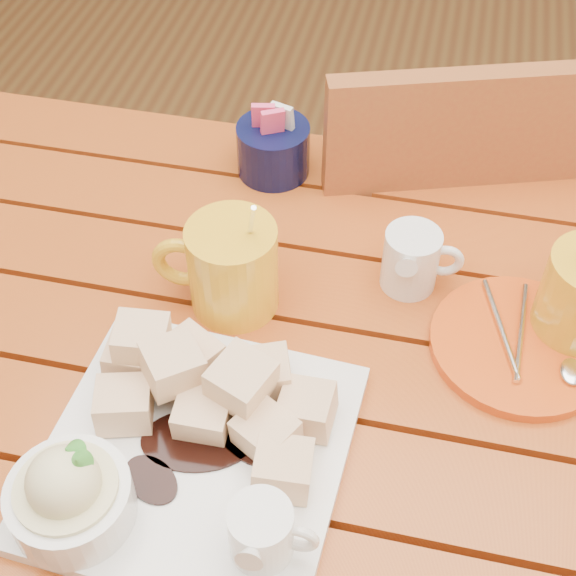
% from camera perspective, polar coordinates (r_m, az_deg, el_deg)
% --- Properties ---
extents(table, '(1.20, 0.79, 0.75)m').
position_cam_1_polar(table, '(0.95, -2.78, -8.68)').
color(table, maroon).
rests_on(table, ground).
extents(dessert_plate, '(0.30, 0.30, 0.11)m').
position_cam_1_polar(dessert_plate, '(0.77, -8.34, -11.32)').
color(dessert_plate, white).
rests_on(dessert_plate, table).
extents(coffee_mug_left, '(0.14, 0.10, 0.16)m').
position_cam_1_polar(coffee_mug_left, '(0.87, -4.15, 1.54)').
color(coffee_mug_left, gold).
rests_on(coffee_mug_left, table).
extents(cream_pitcher, '(0.09, 0.08, 0.08)m').
position_cam_1_polar(cream_pitcher, '(0.91, 8.85, 2.04)').
color(cream_pitcher, white).
rests_on(cream_pitcher, table).
extents(sugar_caddy, '(0.09, 0.09, 0.10)m').
position_cam_1_polar(sugar_caddy, '(1.06, -1.06, 9.92)').
color(sugar_caddy, black).
rests_on(sugar_caddy, table).
extents(orange_saucer, '(0.19, 0.19, 0.02)m').
position_cam_1_polar(orange_saucer, '(0.90, 16.20, -3.94)').
color(orange_saucer, '#D54A12').
rests_on(orange_saucer, table).
extents(chair_far, '(0.54, 0.54, 0.91)m').
position_cam_1_polar(chair_far, '(1.33, 10.70, 2.83)').
color(chair_far, brown).
rests_on(chair_far, ground).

